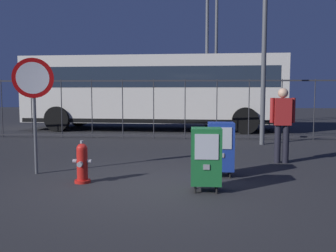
# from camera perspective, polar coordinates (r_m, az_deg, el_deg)

# --- Properties ---
(ground_plane) EXTENTS (60.00, 60.00, 0.00)m
(ground_plane) POSITION_cam_1_polar(r_m,az_deg,el_deg) (6.52, -3.39, -8.87)
(ground_plane) COLOR #262628
(fire_hydrant) EXTENTS (0.33, 0.32, 0.75)m
(fire_hydrant) POSITION_cam_1_polar(r_m,az_deg,el_deg) (6.71, -12.99, -5.53)
(fire_hydrant) COLOR red
(fire_hydrant) RESTS_ON ground_plane
(newspaper_box_primary) EXTENTS (0.48, 0.42, 1.02)m
(newspaper_box_primary) POSITION_cam_1_polar(r_m,az_deg,el_deg) (5.98, 5.84, -4.61)
(newspaper_box_primary) COLOR black
(newspaper_box_primary) RESTS_ON ground_plane
(newspaper_box_secondary) EXTENTS (0.48, 0.42, 1.02)m
(newspaper_box_secondary) POSITION_cam_1_polar(r_m,az_deg,el_deg) (7.05, 8.07, -3.11)
(newspaper_box_secondary) COLOR black
(newspaper_box_secondary) RESTS_ON ground_plane
(stop_sign) EXTENTS (0.71, 0.31, 2.23)m
(stop_sign) POSITION_cam_1_polar(r_m,az_deg,el_deg) (7.56, -19.87, 5.03)
(stop_sign) COLOR #4C4F54
(stop_sign) RESTS_ON ground_plane
(pedestrian) EXTENTS (0.55, 0.22, 1.67)m
(pedestrian) POSITION_cam_1_polar(r_m,az_deg,el_deg) (8.64, 17.08, 0.77)
(pedestrian) COLOR black
(pedestrian) RESTS_ON ground_plane
(fence_barrier) EXTENTS (18.03, 0.04, 2.00)m
(fence_barrier) POSITION_cam_1_polar(r_m,az_deg,el_deg) (12.53, 0.20, 2.68)
(fence_barrier) COLOR #2D2D33
(fence_barrier) RESTS_ON ground_plane
(bus_near) EXTENTS (10.61, 3.17, 3.00)m
(bus_near) POSITION_cam_1_polar(r_m,az_deg,el_deg) (15.58, -2.25, 5.73)
(bus_near) COLOR beige
(bus_near) RESTS_ON ground_plane
(street_light_near_left) EXTENTS (0.32, 0.32, 8.69)m
(street_light_near_left) POSITION_cam_1_polar(r_m,az_deg,el_deg) (16.93, 6.02, 16.65)
(street_light_near_left) COLOR #4C4F54
(street_light_near_left) RESTS_ON ground_plane
(street_light_near_right) EXTENTS (0.32, 0.32, 8.38)m
(street_light_near_right) POSITION_cam_1_polar(r_m,az_deg,el_deg) (18.11, 7.44, 15.38)
(street_light_near_right) COLOR #4C4F54
(street_light_near_right) RESTS_ON ground_plane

